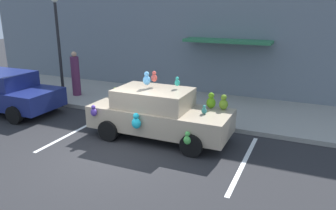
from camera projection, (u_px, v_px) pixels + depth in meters
The scene contains 10 objects.
ground_plane at pixel (112, 154), 9.14m from camera, with size 60.00×60.00×0.00m, color #262628.
sidewalk at pixel (180, 104), 13.48m from camera, with size 24.00×4.00×0.15m, color gray.
storefront_building at pixel (199, 23), 14.44m from camera, with size 24.00×1.25×6.40m.
parking_stripe_front at pixel (244, 163), 8.66m from camera, with size 0.12×3.60×0.01m, color silver.
parking_stripe_rear at pixel (76, 131), 10.81m from camera, with size 0.12×3.60×0.01m, color silver.
plush_covered_car at pixel (159, 113), 10.08m from camera, with size 4.33×2.00×2.06m.
parked_sedan_behind at pixel (7, 92), 12.58m from camera, with size 4.07×2.05×1.54m.
teddy_bear_on_sidewalk at pixel (170, 103), 12.11m from camera, with size 0.40×0.33×0.77m.
street_lamp_post at pixel (58, 38), 13.24m from camera, with size 0.28×0.28×4.19m.
pedestrian_near_shopfront at pixel (76, 75), 14.33m from camera, with size 0.37×0.37×1.92m.
Camera 1 is at (4.83, -6.97, 3.99)m, focal length 35.21 mm.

